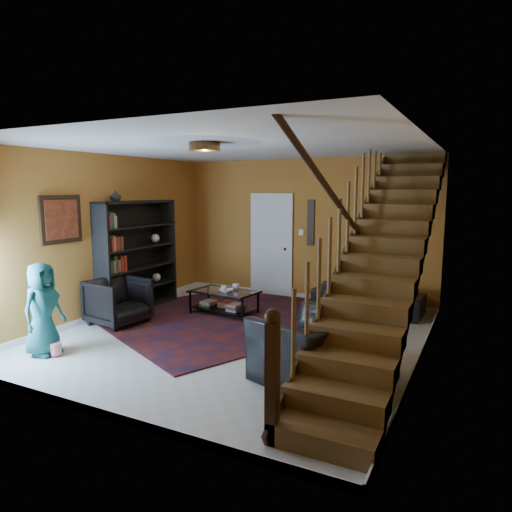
{
  "coord_description": "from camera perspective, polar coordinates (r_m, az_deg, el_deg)",
  "views": [
    {
      "loc": [
        3.26,
        -5.77,
        2.21
      ],
      "look_at": [
        0.12,
        0.4,
        1.19
      ],
      "focal_mm": 32.0,
      "sensor_mm": 36.0,
      "label": 1
    }
  ],
  "objects": [
    {
      "name": "staircase",
      "position": [
        5.94,
        15.65,
        0.2
      ],
      "size": [
        0.95,
        5.02,
        3.18
      ],
      "color": "brown",
      "rests_on": "floor"
    },
    {
      "name": "wall_hanging",
      "position": [
        9.08,
        6.86,
        4.15
      ],
      "size": [
        0.14,
        0.03,
        0.9
      ],
      "primitive_type": "cube",
      "color": "black",
      "rests_on": "room"
    },
    {
      "name": "bookshelf",
      "position": [
        8.62,
        -14.53,
        -0.21
      ],
      "size": [
        0.35,
        1.8,
        2.0
      ],
      "color": "black",
      "rests_on": "floor"
    },
    {
      "name": "vase",
      "position": [
        8.16,
        -17.16,
        7.2
      ],
      "size": [
        0.18,
        0.18,
        0.19
      ],
      "primitive_type": "imported",
      "color": "#999999",
      "rests_on": "bookshelf"
    },
    {
      "name": "room",
      "position": [
        8.73,
        -5.77,
        -5.99
      ],
      "size": [
        5.5,
        5.5,
        5.5
      ],
      "color": "#B16527",
      "rests_on": "ground"
    },
    {
      "name": "person_adult_a",
      "position": [
        8.57,
        13.53,
        -5.23
      ],
      "size": [
        0.52,
        0.36,
        1.36
      ],
      "primitive_type": "imported",
      "rotation": [
        0.0,
        0.0,
        3.06
      ],
      "color": "black",
      "rests_on": "sofa"
    },
    {
      "name": "armchair_left",
      "position": [
        7.83,
        -16.84,
        -5.48
      ],
      "size": [
        0.95,
        0.93,
        0.77
      ],
      "primitive_type": "imported",
      "rotation": [
        0.0,
        0.0,
        1.43
      ],
      "color": "black",
      "rests_on": "floor"
    },
    {
      "name": "bowl",
      "position": [
        8.0,
        -3.72,
        -4.33
      ],
      "size": [
        0.25,
        0.25,
        0.06
      ],
      "primitive_type": "imported",
      "rotation": [
        0.0,
        0.0,
        -0.08
      ],
      "color": "#999999",
      "rests_on": "coffee_table"
    },
    {
      "name": "person_child",
      "position": [
        6.74,
        -25.12,
        -6.01
      ],
      "size": [
        0.46,
        0.65,
        1.26
      ],
      "primitive_type": "imported",
      "rotation": [
        0.0,
        0.0,
        1.66
      ],
      "color": "#1B5F6A",
      "rests_on": "armchair_left"
    },
    {
      "name": "sofa",
      "position": [
        8.5,
        13.78,
        -4.99
      ],
      "size": [
        1.94,
        0.81,
        0.56
      ],
      "primitive_type": "imported",
      "rotation": [
        0.0,
        0.0,
        3.11
      ],
      "color": "black",
      "rests_on": "floor"
    },
    {
      "name": "person_adult_b",
      "position": [
        8.56,
        14.36,
        -5.88
      ],
      "size": [
        0.63,
        0.52,
        1.18
      ],
      "primitive_type": "imported",
      "rotation": [
        0.0,
        0.0,
        3.01
      ],
      "color": "black",
      "rests_on": "sofa"
    },
    {
      "name": "floor",
      "position": [
        6.99,
        -2.41,
        -10.07
      ],
      "size": [
        5.5,
        5.5,
        0.0
      ],
      "primitive_type": "plane",
      "color": "beige",
      "rests_on": "ground"
    },
    {
      "name": "framed_picture",
      "position": [
        7.61,
        -23.19,
        4.23
      ],
      "size": [
        0.04,
        0.74,
        0.74
      ],
      "primitive_type": "cube",
      "color": "maroon",
      "rests_on": "room"
    },
    {
      "name": "rug",
      "position": [
        8.07,
        -3.36,
        -7.47
      ],
      "size": [
        4.89,
        5.13,
        0.02
      ],
      "primitive_type": "cube",
      "rotation": [
        0.0,
        0.0,
        -0.44
      ],
      "color": "#4D160D",
      "rests_on": "floor"
    },
    {
      "name": "door",
      "position": [
        9.45,
        1.95,
        1.17
      ],
      "size": [
        0.82,
        0.05,
        2.05
      ],
      "primitive_type": "cube",
      "color": "silver",
      "rests_on": "floor"
    },
    {
      "name": "ceiling_fixture",
      "position": [
        5.97,
        -6.45,
        13.41
      ],
      "size": [
        0.4,
        0.4,
        0.1
      ],
      "primitive_type": "cylinder",
      "color": "#3F2814",
      "rests_on": "room"
    },
    {
      "name": "cup_a",
      "position": [
        8.19,
        -2.53,
        -3.86
      ],
      "size": [
        0.16,
        0.16,
        0.1
      ],
      "primitive_type": "imported",
      "rotation": [
        0.0,
        0.0,
        0.24
      ],
      "color": "#999999",
      "rests_on": "coffee_table"
    },
    {
      "name": "coffee_table",
      "position": [
        8.16,
        -3.98,
        -5.61
      ],
      "size": [
        1.18,
        0.79,
        0.42
      ],
      "rotation": [
        0.0,
        0.0,
        -0.13
      ],
      "color": "black",
      "rests_on": "floor"
    },
    {
      "name": "cup_b",
      "position": [
        8.05,
        -4.09,
        -4.11
      ],
      "size": [
        0.13,
        0.13,
        0.1
      ],
      "primitive_type": "imported",
      "rotation": [
        0.0,
        0.0,
        -0.31
      ],
      "color": "#999999",
      "rests_on": "coffee_table"
    },
    {
      "name": "armchair_right",
      "position": [
        5.46,
        6.66,
        -11.29
      ],
      "size": [
        1.34,
        1.43,
        0.76
      ],
      "primitive_type": "imported",
      "rotation": [
        0.0,
        0.0,
        -1.89
      ],
      "color": "black",
      "rests_on": "floor"
    },
    {
      "name": "popcorn_bucket",
      "position": [
        6.75,
        -23.73,
        -10.57
      ],
      "size": [
        0.17,
        0.17,
        0.16
      ],
      "primitive_type": "cylinder",
      "rotation": [
        0.0,
        0.0,
        -0.2
      ],
      "color": "red",
      "rests_on": "rug"
    }
  ]
}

